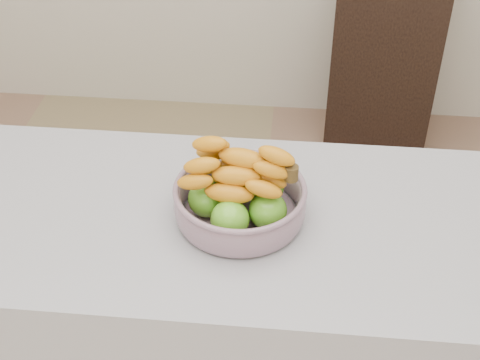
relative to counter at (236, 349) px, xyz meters
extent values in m
cube|color=#9898A0|center=(0.00, 0.00, 0.00)|extent=(2.00, 0.60, 0.90)
cube|color=black|center=(0.52, 1.71, -0.03)|extent=(0.53, 0.46, 0.83)
cylinder|color=#929AAF|center=(0.01, 0.00, 0.46)|extent=(0.24, 0.24, 0.01)
torus|color=#929AAF|center=(0.01, 0.00, 0.53)|extent=(0.28, 0.28, 0.01)
sphere|color=#4D9419|center=(0.00, -0.07, 0.50)|extent=(0.08, 0.08, 0.08)
sphere|color=#4D9419|center=(0.07, -0.03, 0.50)|extent=(0.08, 0.08, 0.08)
sphere|color=#4D9419|center=(0.06, 0.05, 0.50)|extent=(0.08, 0.08, 0.08)
sphere|color=#4D9419|center=(-0.02, 0.06, 0.50)|extent=(0.08, 0.08, 0.08)
sphere|color=#4D9419|center=(-0.06, -0.01, 0.50)|extent=(0.08, 0.08, 0.08)
ellipsoid|color=orange|center=(-0.01, -0.04, 0.55)|extent=(0.18, 0.05, 0.04)
ellipsoid|color=orange|center=(0.00, 0.00, 0.55)|extent=(0.18, 0.08, 0.04)
ellipsoid|color=orange|center=(0.01, 0.05, 0.55)|extent=(0.18, 0.09, 0.04)
ellipsoid|color=orange|center=(0.00, -0.02, 0.58)|extent=(0.18, 0.04, 0.04)
ellipsoid|color=orange|center=(0.01, 0.02, 0.58)|extent=(0.18, 0.11, 0.04)
ellipsoid|color=orange|center=(0.01, 0.00, 0.61)|extent=(0.18, 0.08, 0.04)
cylinder|color=#413014|center=(0.11, -0.02, 0.59)|extent=(0.03, 0.03, 0.03)
camera|label=1|loc=(0.12, -1.08, 1.39)|focal=50.00mm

